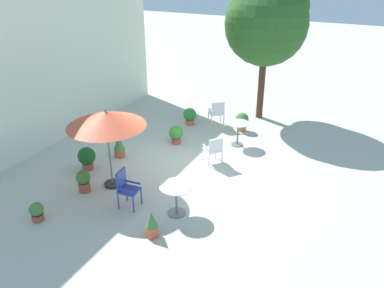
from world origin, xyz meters
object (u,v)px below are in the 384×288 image
at_px(shade_tree, 266,23).
at_px(patio_chair_1, 217,112).
at_px(patio_chair_0, 214,149).
at_px(potted_plant_5, 176,134).
at_px(cafe_table_0, 238,130).
at_px(cafe_table_1, 176,194).
at_px(patio_chair_2, 126,187).
at_px(potted_plant_6, 242,121).
at_px(potted_plant_3, 37,211).
at_px(potted_plant_2, 119,145).
at_px(potted_plant_4, 84,180).
at_px(potted_plant_7, 87,157).
at_px(potted_plant_0, 152,224).
at_px(patio_umbrella_0, 106,119).
at_px(potted_plant_1, 190,116).

relative_size(shade_tree, patio_chair_1, 5.13).
distance_m(shade_tree, patio_chair_0, 5.17).
bearing_deg(potted_plant_5, cafe_table_0, -67.03).
distance_m(cafe_table_1, patio_chair_0, 2.68).
bearing_deg(patio_chair_2, patio_chair_1, -0.15).
bearing_deg(potted_plant_5, potted_plant_6, -38.97).
relative_size(cafe_table_1, patio_chair_0, 0.93).
distance_m(cafe_table_0, patio_chair_0, 1.52).
bearing_deg(shade_tree, potted_plant_6, 175.48).
bearing_deg(cafe_table_1, potted_plant_3, 121.05).
relative_size(potted_plant_2, potted_plant_5, 1.27).
relative_size(patio_chair_0, potted_plant_4, 1.41).
xyz_separation_m(cafe_table_0, potted_plant_7, (-3.42, 3.30, -0.16)).
xyz_separation_m(potted_plant_0, potted_plant_3, (-0.70, 2.68, -0.06)).
xyz_separation_m(patio_chair_1, potted_plant_0, (-6.28, -1.14, -0.25)).
bearing_deg(potted_plant_2, potted_plant_4, -170.62).
bearing_deg(potted_plant_4, potted_plant_0, -106.80).
bearing_deg(potted_plant_0, potted_plant_3, 104.56).
xyz_separation_m(patio_chair_1, potted_plant_5, (-1.91, 0.63, -0.22)).
bearing_deg(potted_plant_2, patio_chair_2, -140.42).
bearing_deg(cafe_table_0, potted_plant_2, 128.98).
bearing_deg(shade_tree, cafe_table_0, -176.97).
bearing_deg(cafe_table_0, potted_plant_3, 154.85).
bearing_deg(potted_plant_5, potted_plant_2, 145.49).
xyz_separation_m(shade_tree, patio_chair_2, (-7.17, 1.08, -2.91)).
xyz_separation_m(cafe_table_0, potted_plant_3, (-5.85, 2.75, -0.29)).
bearing_deg(patio_chair_1, potted_plant_5, 161.75).
bearing_deg(patio_chair_2, shade_tree, -8.55).
xyz_separation_m(patio_umbrella_0, patio_chair_0, (2.32, -1.94, -1.41)).
distance_m(potted_plant_3, potted_plant_4, 1.47).
xyz_separation_m(potted_plant_3, potted_plant_6, (7.01, -2.48, 0.12)).
bearing_deg(potted_plant_4, patio_chair_0, -39.95).
xyz_separation_m(patio_chair_1, potted_plant_1, (-0.27, 0.94, -0.21)).
height_order(cafe_table_1, patio_chair_1, patio_chair_1).
xyz_separation_m(cafe_table_1, patio_chair_0, (2.68, 0.21, -0.04)).
bearing_deg(potted_plant_0, patio_chair_0, 1.83).
xyz_separation_m(potted_plant_0, potted_plant_7, (1.73, 3.23, 0.08)).
height_order(cafe_table_0, potted_plant_0, cafe_table_0).
height_order(shade_tree, potted_plant_6, shade_tree).
relative_size(patio_umbrella_0, patio_chair_0, 2.55).
height_order(patio_chair_0, patio_chair_1, patio_chair_1).
bearing_deg(potted_plant_4, potted_plant_7, 35.82).
xyz_separation_m(cafe_table_0, potted_plant_5, (-0.78, 1.84, -0.20)).
xyz_separation_m(patio_chair_0, patio_chair_1, (2.64, 1.02, 0.06)).
distance_m(patio_umbrella_0, cafe_table_1, 2.57).
relative_size(potted_plant_1, potted_plant_4, 1.02).
bearing_deg(potted_plant_0, shade_tree, 0.54).
relative_size(cafe_table_1, patio_chair_2, 0.82).
bearing_deg(potted_plant_1, patio_chair_1, -73.73).
distance_m(patio_chair_0, potted_plant_6, 2.67).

